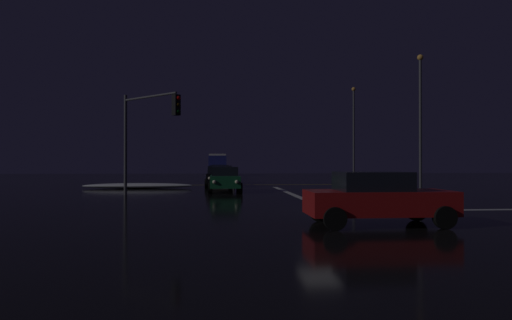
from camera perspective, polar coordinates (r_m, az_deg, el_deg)
The scene contains 16 objects.
ground at distance 17.63m, azimuth 9.56°, elevation -6.47°, with size 120.00×120.00×0.10m, color black.
stop_line_north at distance 26.54m, azimuth 4.59°, elevation -4.29°, with size 0.35×15.72×0.01m.
centre_line_ns at distance 38.00m, azimuth 1.68°, elevation -3.09°, with size 22.00×0.15×0.01m.
snow_bank_left_curb at distance 33.65m, azimuth -14.46°, elevation -3.12°, with size 7.76×1.50×0.38m.
snow_bank_right_curb at distance 42.08m, azimuth 14.96°, elevation -2.53°, with size 6.14×1.50×0.42m.
sedan_green at distance 28.72m, azimuth -3.90°, elevation -2.39°, with size 2.02×4.33×1.57m.
sedan_black at distance 35.03m, azimuth -4.69°, elevation -2.02°, with size 2.02×4.33×1.57m.
sedan_silver at distance 40.35m, azimuth -4.17°, elevation -1.79°, with size 2.02×4.33×1.57m.
sedan_blue at distance 46.25m, azimuth -4.75°, elevation -1.61°, with size 2.02×4.33×1.57m.
sedan_gray at distance 52.44m, azimuth -4.33°, elevation -1.45°, with size 2.02×4.33×1.57m.
sedan_white at distance 59.05m, azimuth -4.70°, elevation -1.33°, with size 2.02×4.33×1.57m.
box_truck at distance 65.93m, azimuth -4.83°, elevation -0.43°, with size 2.68×8.28×3.08m.
sedan_red_crossing at distance 13.90m, azimuth 14.87°, elevation -4.59°, with size 4.33×2.02×1.57m.
traffic_signal_nw at distance 25.47m, azimuth -13.43°, elevation 4.45°, with size 3.43×3.43×5.68m.
streetlamp_right_near at distance 35.11m, azimuth 19.79°, elevation 5.70°, with size 0.44×0.44×9.62m.
streetlamp_right_far at distance 50.04m, azimuth 12.07°, elevation 4.06°, with size 0.44×0.44×9.90m.
Camera 1 is at (-4.40, -16.97, 1.84)m, focal length 32.13 mm.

